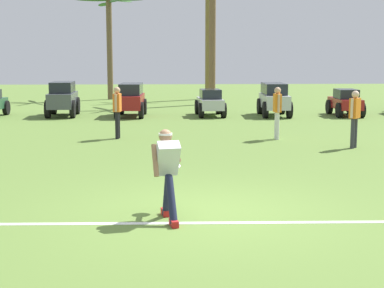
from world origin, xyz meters
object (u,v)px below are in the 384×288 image
Objects in this scene: teammate_deep at (355,114)px; parked_car_slot_b at (63,98)px; teammate_midfield at (277,108)px; frisbee_thrower at (168,169)px; parked_car_slot_c at (131,99)px; parked_car_slot_d at (210,102)px; parked_car_slot_f at (345,102)px; frisbee_in_flight at (173,165)px; parked_car_slot_e at (274,98)px; teammate_near_sideline at (117,108)px; palm_tree_far_left at (109,33)px; palm_tree_left_of_centre at (212,16)px; palm_tree_right_of_centre at (209,26)px.

parked_car_slot_b is at bearing 136.91° from teammate_deep.
teammate_midfield is 1.00× the size of teammate_deep.
parked_car_slot_c is (-1.43, 15.17, -0.06)m from frisbee_thrower.
parked_car_slot_f is (5.57, -0.18, 0.00)m from parked_car_slot_d.
parked_car_slot_b is at bearing 175.37° from parked_car_slot_c.
parked_car_slot_f is (7.31, 14.42, -0.18)m from frisbee_in_flight.
frisbee_thrower is 0.57× the size of parked_car_slot_e.
teammate_near_sideline is at bearing 162.18° from teammate_deep.
parked_car_slot_b reaches higher than parked_car_slot_e.
parked_car_slot_b is 8.69m from parked_car_slot_e.
parked_car_slot_b reaches higher than parked_car_slot_c.
frisbee_thrower is at bearing -82.73° from palm_tree_far_left.
frisbee_in_flight is at bearing 81.26° from frisbee_thrower.
palm_tree_left_of_centre is at bearing 56.50° from parked_car_slot_c.
teammate_deep is 8.43m from parked_car_slot_e.
parked_car_slot_b is at bearing -97.32° from palm_tree_far_left.
palm_tree_left_of_centre is (5.44, -3.36, 0.74)m from palm_tree_far_left.
palm_tree_left_of_centre reaches higher than palm_tree_far_left.
parked_car_slot_d is at bearing 83.16° from frisbee_thrower.
parked_car_slot_c is at bearing 179.23° from parked_car_slot_e.
palm_tree_left_of_centre reaches higher than parked_car_slot_e.
frisbee_thrower is at bearing -74.64° from parked_car_slot_b.
palm_tree_right_of_centre reaches higher than frisbee_thrower.
parked_car_slot_d is at bearing 178.51° from parked_car_slot_e.
frisbee_thrower is 0.89× the size of teammate_near_sideline.
frisbee_in_flight is 15.17m from parked_car_slot_e.
palm_tree_far_left is at bearing -179.72° from palm_tree_right_of_centre.
parked_car_slot_d is 0.92× the size of parked_car_slot_e.
parked_car_slot_d is at bearing -93.80° from palm_tree_right_of_centre.
teammate_midfield is (4.78, -0.35, 0.00)m from teammate_near_sideline.
parked_car_slot_b is 11.63m from parked_car_slot_f.
parked_car_slot_b is 1.06× the size of parked_car_slot_d.
palm_tree_left_of_centre is at bearing 72.46° from teammate_near_sideline.
palm_tree_right_of_centre is at bearing 86.20° from parked_car_slot_d.
parked_car_slot_e is 0.35× the size of palm_tree_right_of_centre.
teammate_midfield is at bearing 68.59° from frisbee_thrower.
frisbee_thrower is 9.07m from teammate_midfield.
palm_tree_right_of_centre is (0.07, 3.39, -0.31)m from palm_tree_left_of_centre.
frisbee_thrower is 3.82× the size of frisbee_in_flight.
teammate_near_sideline is at bearing -117.31° from parked_car_slot_d.
teammate_midfield is at bearing -86.80° from palm_tree_right_of_centre.
palm_tree_left_of_centre is (3.78, 5.71, 3.65)m from parked_car_slot_c.
frisbee_in_flight is 0.06× the size of palm_tree_far_left.
parked_car_slot_f is (8.86, 6.19, -0.38)m from teammate_near_sideline.
parked_car_slot_e is (5.88, -0.08, 0.00)m from parked_car_slot_c.
palm_tree_right_of_centre is (2.42, 24.26, 3.28)m from frisbee_thrower.
parked_car_slot_e is (4.36, 14.53, -0.02)m from frisbee_in_flight.
palm_tree_left_of_centre is (2.35, 20.88, 3.59)m from frisbee_thrower.
frisbee_thrower reaches higher than parked_car_slot_c.
parked_car_slot_c is (2.80, -0.23, -0.02)m from parked_car_slot_b.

